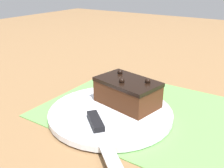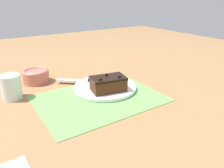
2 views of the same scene
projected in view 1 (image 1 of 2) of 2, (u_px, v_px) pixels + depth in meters
ground_plane at (152, 113)px, 0.57m from camera, size 3.00×3.00×0.00m
placemat_woven at (152, 112)px, 0.57m from camera, size 0.46×0.34×0.00m
cake_plate at (111, 113)px, 0.55m from camera, size 0.26×0.26×0.01m
chocolate_cake at (127, 92)px, 0.57m from camera, size 0.15×0.11×0.07m
serving_knife at (100, 132)px, 0.46m from camera, size 0.17×0.15×0.01m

